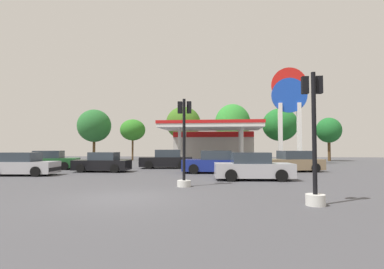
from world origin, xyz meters
The scene contains 18 objects.
ground_plane centered at (0.00, 0.00, 0.00)m, with size 90.00×90.00×0.00m, color #47474C.
gas_station centered at (2.18, 24.40, 2.24)m, with size 10.06×12.33×4.35m.
station_pole_sign centered at (10.52, 22.02, 6.56)m, with size 3.79×0.56×10.51m.
car_0 centered at (-1.50, 14.77, 0.74)m, with size 4.74×2.50×1.63m.
car_1 centered at (-5.55, 10.60, 0.67)m, with size 4.17×2.01×1.47m.
car_2 centered at (2.85, 10.55, 0.73)m, with size 4.54×2.16×1.61m.
car_3 centered at (5.20, 6.49, 0.71)m, with size 4.50×2.29×1.56m.
car_4 centered at (-10.84, 12.32, 0.70)m, with size 4.65×2.81×1.55m.
car_5 centered at (8.67, 12.43, 0.71)m, with size 4.73×2.91×1.58m.
car_6 centered at (-9.57, 7.34, 0.68)m, with size 4.38×2.27×1.51m.
traffic_signal_0 centered at (1.72, 3.28, 1.66)m, with size 0.65×0.68×4.15m.
traffic_signal_1 centered at (6.53, -0.62, 1.69)m, with size 0.65×0.66×4.29m.
tree_0 centered at (-15.09, 29.28, 4.89)m, with size 4.71×4.71×7.23m.
tree_1 centered at (-9.26, 28.88, 4.22)m, with size 3.48×3.48×5.71m.
tree_2 centered at (-2.21, 29.45, 5.17)m, with size 4.77×4.77×7.44m.
tree_3 centered at (4.55, 29.31, 5.07)m, with size 4.76×4.76×7.66m.
tree_4 centered at (11.03, 30.49, 4.89)m, with size 4.78×4.78×7.15m.
tree_5 centered at (17.17, 29.88, 4.05)m, with size 3.20×3.20×5.74m.
Camera 1 is at (3.72, -10.42, 1.87)m, focal length 27.28 mm.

